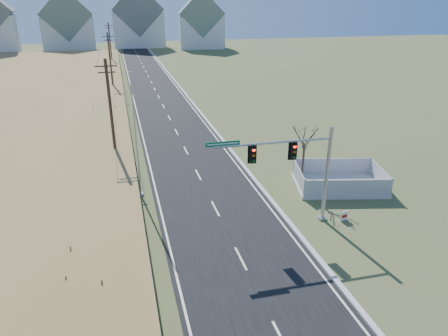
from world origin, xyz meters
TOP-DOWN VIEW (x-y plane):
  - ground at (0.00, 0.00)m, footprint 260.00×260.00m
  - road at (0.00, 50.00)m, footprint 8.00×180.00m
  - curb at (4.15, 50.00)m, footprint 0.30×180.00m
  - utility_pole_near at (-6.50, 15.00)m, footprint 1.80×0.26m
  - utility_pole_mid at (-6.50, 45.00)m, footprint 1.80×0.26m
  - utility_pole_far at (-6.50, 75.00)m, footprint 1.80×0.26m
  - condo_nnw at (-18.00, 108.00)m, footprint 14.93×11.17m
  - condo_n at (2.00, 112.00)m, footprint 15.27×10.20m
  - condo_ne at (20.00, 104.00)m, footprint 14.12×10.51m
  - traffic_signal_mast at (4.68, 0.92)m, footprint 8.01×0.55m
  - fence_enclosure at (10.12, 5.14)m, footprint 7.47×5.92m
  - open_sign at (7.79, 0.33)m, footprint 0.53×0.16m
  - flagpole at (-4.84, 7.47)m, footprint 0.41×0.41m
  - bare_tree at (7.00, 5.25)m, footprint 2.04×2.04m

SIDE VIEW (x-z plane):
  - ground at x=0.00m, z-range 0.00..0.00m
  - road at x=0.00m, z-range 0.00..0.06m
  - curb at x=4.15m, z-range 0.00..0.18m
  - fence_enclosure at x=10.12m, z-range -0.46..1.05m
  - open_sign at x=7.79m, z-range 0.02..0.68m
  - flagpole at x=-4.84m, z-range -0.91..8.14m
  - traffic_signal_mast at x=4.68m, z-range 0.81..7.18m
  - bare_tree at x=7.00m, z-range 1.65..7.06m
  - utility_pole_near at x=-6.50m, z-range 0.18..9.18m
  - utility_pole_mid at x=-6.50m, z-range 0.18..9.18m
  - utility_pole_far at x=-6.50m, z-range 0.18..9.18m
  - condo_ne at x=20.00m, z-range -1.42..15.10m
  - condo_nnw at x=-18.00m, z-range -1.58..15.45m
  - condo_n at x=2.00m, z-range -1.66..16.88m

